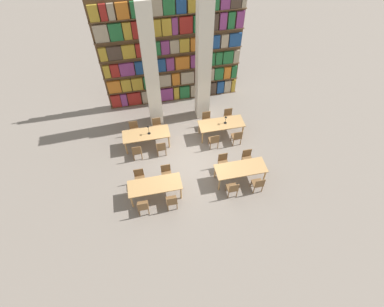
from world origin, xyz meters
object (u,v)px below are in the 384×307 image
at_px(chair_1, 140,178).
at_px(chair_3, 166,173).
at_px(desk_lamp_0, 148,128).
at_px(reading_table_0, 155,186).
at_px(reading_table_1, 241,169).
at_px(chair_10, 161,147).
at_px(chair_6, 258,184).
at_px(chair_11, 157,126).
at_px(pillar_left, 151,70).
at_px(chair_2, 172,201).
at_px(chair_5, 223,162).
at_px(reading_table_2, 146,135).
at_px(chair_0, 143,206).
at_px(chair_15, 228,116).
at_px(pillar_center, 203,63).
at_px(chair_12, 214,140).
at_px(chair_9, 134,129).
at_px(desk_lamp_1, 226,119).
at_px(chair_4, 233,188).
at_px(chair_13, 207,120).
at_px(chair_14, 237,137).
at_px(chair_8, 137,151).
at_px(reading_table_3, 221,125).
at_px(chair_7, 247,158).

xyz_separation_m(chair_1, chair_3, (1.12, 0.00, 0.00)).
bearing_deg(desk_lamp_0, reading_table_0, -92.23).
bearing_deg(reading_table_1, chair_10, 145.67).
height_order(reading_table_0, chair_6, chair_6).
relative_size(reading_table_0, chair_11, 2.41).
relative_size(pillar_left, chair_6, 6.83).
xyz_separation_m(reading_table_1, chair_6, (0.55, -0.69, -0.22)).
distance_m(chair_2, chair_5, 2.89).
height_order(chair_3, reading_table_2, chair_3).
bearing_deg(chair_0, chair_15, 42.07).
bearing_deg(pillar_center, chair_12, -89.69).
bearing_deg(chair_9, reading_table_1, 139.96).
relative_size(chair_2, chair_5, 1.00).
bearing_deg(chair_9, chair_3, 111.09).
bearing_deg(chair_2, desk_lamp_1, 48.06).
relative_size(chair_4, chair_6, 1.00).
height_order(reading_table_2, desk_lamp_1, desk_lamp_1).
bearing_deg(reading_table_2, chair_15, 8.81).
distance_m(chair_1, chair_13, 4.50).
relative_size(pillar_center, desk_lamp_1, 14.30).
bearing_deg(chair_3, desk_lamp_1, -146.29).
bearing_deg(pillar_center, chair_14, -64.73).
bearing_deg(chair_5, desk_lamp_1, -107.63).
bearing_deg(chair_15, chair_10, 20.68).
height_order(pillar_left, chair_5, pillar_left).
bearing_deg(pillar_center, chair_3, -122.60).
xyz_separation_m(chair_2, reading_table_2, (-0.58, 3.54, 0.22)).
height_order(chair_4, chair_14, same).
bearing_deg(chair_14, chair_8, 179.25).
bearing_deg(chair_4, chair_15, 75.90).
bearing_deg(pillar_center, reading_table_3, -72.01).
bearing_deg(chair_3, chair_13, -130.88).
bearing_deg(chair_3, reading_table_2, -74.89).
relative_size(chair_4, chair_8, 1.00).
relative_size(chair_1, chair_4, 1.00).
bearing_deg(reading_table_3, pillar_left, 150.05).
bearing_deg(chair_0, reading_table_1, 10.73).
distance_m(reading_table_1, reading_table_3, 2.70).
bearing_deg(chair_0, chair_9, 89.76).
height_order(chair_1, chair_6, same).
distance_m(chair_0, chair_11, 4.38).
xyz_separation_m(reading_table_0, reading_table_2, (-0.03, 2.85, 0.00)).
bearing_deg(chair_8, chair_12, -0.98).
relative_size(chair_0, chair_7, 1.00).
bearing_deg(chair_13, chair_4, 91.01).
height_order(reading_table_1, chair_4, chair_4).
distance_m(chair_10, reading_table_3, 3.02).
height_order(chair_8, chair_11, same).
distance_m(chair_9, chair_14, 4.83).
bearing_deg(chair_11, reading_table_3, 165.65).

